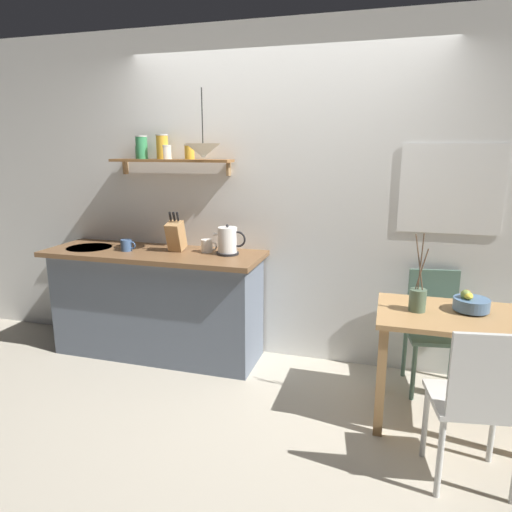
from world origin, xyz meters
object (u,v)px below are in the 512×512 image
(dining_chair_near, at_px, (479,399))
(dining_chair_far, at_px, (434,323))
(twig_vase, at_px, (418,299))
(knife_block, at_px, (176,236))
(coffee_mug_by_sink, at_px, (127,245))
(coffee_mug_spare, at_px, (207,246))
(electric_kettle, at_px, (228,241))
(dining_table, at_px, (450,334))
(pendant_lamp, at_px, (203,150))
(fruit_bowl, at_px, (470,303))

(dining_chair_near, height_order, dining_chair_far, dining_chair_near)
(twig_vase, distance_m, knife_block, 1.93)
(coffee_mug_by_sink, bearing_deg, dining_chair_far, 3.94)
(coffee_mug_by_sink, distance_m, coffee_mug_spare, 0.67)
(dining_chair_far, distance_m, coffee_mug_spare, 1.85)
(knife_block, bearing_deg, dining_chair_near, -25.73)
(electric_kettle, bearing_deg, dining_chair_far, 1.94)
(dining_table, distance_m, pendant_lamp, 2.14)
(dining_table, bearing_deg, pendant_lamp, 169.29)
(coffee_mug_spare, bearing_deg, twig_vase, -16.17)
(dining_table, height_order, coffee_mug_spare, coffee_mug_spare)
(fruit_bowl, height_order, pendant_lamp, pendant_lamp)
(dining_chair_far, distance_m, electric_kettle, 1.68)
(dining_table, relative_size, dining_chair_near, 0.99)
(dining_chair_far, distance_m, knife_block, 2.12)
(electric_kettle, relative_size, pendant_lamp, 0.53)
(dining_chair_far, distance_m, pendant_lamp, 2.15)
(dining_table, relative_size, coffee_mug_by_sink, 6.86)
(fruit_bowl, distance_m, knife_block, 2.23)
(fruit_bowl, bearing_deg, dining_chair_far, 110.58)
(dining_chair_far, relative_size, coffee_mug_spare, 6.31)
(pendant_lamp, bearing_deg, electric_kettle, 33.28)
(dining_chair_near, distance_m, dining_chair_far, 1.12)
(fruit_bowl, bearing_deg, pendant_lamp, 172.22)
(dining_chair_near, relative_size, coffee_mug_spare, 6.63)
(dining_chair_far, bearing_deg, knife_block, -178.03)
(coffee_mug_spare, height_order, pendant_lamp, pendant_lamp)
(dining_table, height_order, fruit_bowl, fruit_bowl)
(dining_chair_far, height_order, pendant_lamp, pendant_lamp)
(fruit_bowl, height_order, twig_vase, twig_vase)
(fruit_bowl, relative_size, coffee_mug_spare, 1.59)
(dining_table, distance_m, coffee_mug_spare, 1.92)
(dining_chair_near, distance_m, coffee_mug_by_sink, 2.76)
(dining_chair_near, xyz_separation_m, coffee_mug_spare, (-1.90, 1.08, 0.45))
(coffee_mug_by_sink, height_order, pendant_lamp, pendant_lamp)
(dining_table, bearing_deg, fruit_bowl, 35.66)
(dining_table, xyz_separation_m, knife_block, (-2.08, 0.42, 0.45))
(coffee_mug_spare, bearing_deg, fruit_bowl, -11.30)
(electric_kettle, height_order, coffee_mug_by_sink, electric_kettle)
(knife_block, bearing_deg, dining_table, -11.45)
(coffee_mug_by_sink, bearing_deg, electric_kettle, 7.66)
(twig_vase, xyz_separation_m, electric_kettle, (-1.43, 0.44, 0.21))
(twig_vase, bearing_deg, coffee_mug_spare, 163.83)
(fruit_bowl, height_order, coffee_mug_spare, coffee_mug_spare)
(fruit_bowl, bearing_deg, dining_chair_near, -92.84)
(fruit_bowl, xyz_separation_m, electric_kettle, (-1.75, 0.36, 0.23))
(pendant_lamp, bearing_deg, dining_table, -10.71)
(dining_chair_far, bearing_deg, dining_chair_near, -83.80)
(dining_table, relative_size, pendant_lamp, 1.81)
(twig_vase, distance_m, coffee_mug_spare, 1.69)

